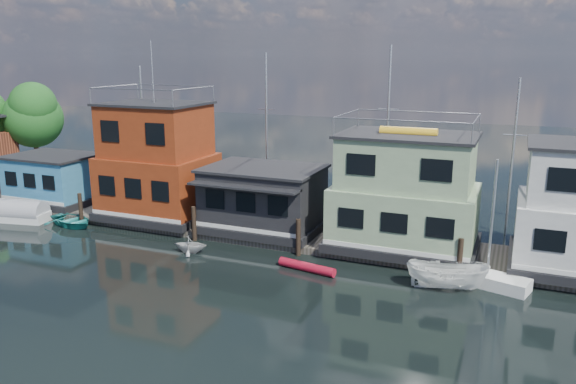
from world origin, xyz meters
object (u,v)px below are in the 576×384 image
at_px(houseboat_green, 405,194).
at_px(tarp_runabout, 19,213).
at_px(day_sailer, 487,278).
at_px(dinghy_teal, 72,220).
at_px(dinghy_white, 190,244).
at_px(houseboat_blue, 54,179).
at_px(red_kayak, 307,267).
at_px(houseboat_dark, 263,198).
at_px(houseboat_red, 158,163).
at_px(motorboat, 447,276).

relative_size(houseboat_green, tarp_runabout, 1.96).
distance_m(houseboat_green, day_sailer, 6.64).
bearing_deg(dinghy_teal, dinghy_white, -82.06).
distance_m(houseboat_blue, dinghy_teal, 5.98).
height_order(houseboat_blue, tarp_runabout, houseboat_blue).
distance_m(dinghy_white, red_kayak, 7.38).
height_order(houseboat_dark, red_kayak, houseboat_dark).
relative_size(houseboat_red, houseboat_dark, 1.60).
bearing_deg(motorboat, tarp_runabout, 82.25).
bearing_deg(dinghy_white, houseboat_green, -79.87).
relative_size(houseboat_dark, red_kayak, 2.21).
relative_size(houseboat_blue, houseboat_dark, 0.86).
bearing_deg(day_sailer, houseboat_red, -172.21).
relative_size(dinghy_white, motorboat, 0.50).
bearing_deg(houseboat_green, dinghy_teal, -171.36).
height_order(day_sailer, dinghy_teal, day_sailer).
bearing_deg(tarp_runabout, houseboat_blue, 85.08).
bearing_deg(dinghy_teal, day_sailer, -73.67).
bearing_deg(dinghy_white, dinghy_teal, 69.60).
xyz_separation_m(motorboat, tarp_runabout, (-29.22, 0.75, -0.15)).
height_order(day_sailer, dinghy_white, day_sailer).
bearing_deg(motorboat, day_sailer, -57.91).
relative_size(houseboat_blue, houseboat_green, 0.76).
bearing_deg(dinghy_white, red_kayak, -103.17).
relative_size(houseboat_green, dinghy_teal, 2.20).
xyz_separation_m(houseboat_red, houseboat_green, (17.00, 0.00, -0.55)).
xyz_separation_m(dinghy_white, dinghy_teal, (-10.31, 1.46, -0.12)).
relative_size(houseboat_blue, red_kayak, 1.92).
bearing_deg(houseboat_dark, red_kayak, -45.29).
distance_m(houseboat_red, red_kayak, 14.25).
xyz_separation_m(day_sailer, motorboat, (-1.80, -1.43, 0.37)).
relative_size(houseboat_red, motorboat, 2.99).
height_order(houseboat_blue, dinghy_teal, houseboat_blue).
distance_m(houseboat_blue, houseboat_red, 9.69).
bearing_deg(houseboat_blue, houseboat_red, 0.00).
bearing_deg(dinghy_teal, red_kayak, -79.06).
height_order(houseboat_dark, tarp_runabout, houseboat_dark).
distance_m(houseboat_blue, houseboat_green, 26.53).
xyz_separation_m(dinghy_white, tarp_runabout, (-14.56, 0.95, 0.10)).
bearing_deg(houseboat_blue, day_sailer, -5.75).
bearing_deg(houseboat_green, houseboat_dark, -179.88).
height_order(dinghy_white, tarp_runabout, tarp_runabout).
relative_size(houseboat_blue, houseboat_red, 0.54).
distance_m(houseboat_red, motorboat, 20.89).
height_order(houseboat_green, motorboat, houseboat_green).
height_order(dinghy_teal, red_kayak, dinghy_teal).
bearing_deg(houseboat_blue, motorboat, -8.81).
xyz_separation_m(houseboat_blue, day_sailer, (31.41, -3.16, -1.81)).
distance_m(houseboat_blue, red_kayak, 22.93).
distance_m(houseboat_dark, red_kayak, 7.18).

